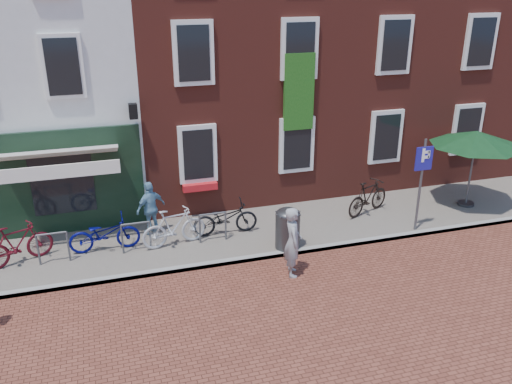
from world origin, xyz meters
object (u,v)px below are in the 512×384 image
object	(u,v)px
bicycle_1	(17,244)
bicycle_4	(225,218)
cafe_person	(151,208)
bicycle_2	(104,234)
woman	(293,242)
bicycle_3	(174,227)
litter_bin	(288,226)
parking_sign	(422,172)
bicycle_5	(368,197)
parasol	(477,136)

from	to	relation	value
bicycle_1	bicycle_4	bearing A→B (deg)	-111.98
cafe_person	bicycle_2	world-z (taller)	cafe_person
woman	bicycle_4	xyz separation A→B (m)	(-1.06, 2.38, -0.30)
cafe_person	bicycle_3	bearing A→B (deg)	90.57
bicycle_3	bicycle_4	size ratio (longest dim) A/B	0.97
woman	cafe_person	world-z (taller)	woman
litter_bin	bicycle_4	bearing A→B (deg)	137.43
woman	cafe_person	bearing A→B (deg)	56.92
cafe_person	bicycle_1	xyz separation A→B (m)	(-3.33, -0.69, -0.24)
parking_sign	bicycle_2	bearing A→B (deg)	171.29
woman	bicycle_5	distance (m)	4.15
cafe_person	bicycle_3	size ratio (longest dim) A/B	0.88
parking_sign	bicycle_5	bearing A→B (deg)	118.64
woman	bicycle_4	bearing A→B (deg)	35.89
bicycle_2	bicycle_5	xyz separation A→B (m)	(7.57, 0.12, 0.05)
parking_sign	bicycle_5	distance (m)	1.99
litter_bin	bicycle_2	bearing A→B (deg)	165.01
bicycle_2	cafe_person	bearing A→B (deg)	-64.05
parasol	bicycle_3	bearing A→B (deg)	-179.88
bicycle_2	woman	bearing A→B (deg)	-119.23
parking_sign	bicycle_5	world-z (taller)	parking_sign
woman	litter_bin	bearing A→B (deg)	-2.47
parasol	woman	world-z (taller)	parasol
parasol	bicycle_2	size ratio (longest dim) A/B	1.50
parking_sign	bicycle_2	world-z (taller)	parking_sign
bicycle_4	bicycle_5	bearing A→B (deg)	-87.50
woman	bicycle_3	world-z (taller)	woman
cafe_person	bicycle_5	bearing A→B (deg)	146.70
bicycle_1	bicycle_4	distance (m)	5.26
bicycle_1	bicycle_4	world-z (taller)	bicycle_1
parking_sign	bicycle_5	size ratio (longest dim) A/B	1.53
bicycle_1	bicycle_3	xyz separation A→B (m)	(3.81, -0.17, 0.00)
woman	parasol	bearing A→B (deg)	-60.03
parking_sign	woman	distance (m)	4.33
parasol	cafe_person	size ratio (longest dim) A/B	1.76
parasol	litter_bin	bearing A→B (deg)	-170.92
bicycle_3	bicycle_4	xyz separation A→B (m)	(1.44, 0.26, -0.05)
litter_bin	bicycle_2	world-z (taller)	litter_bin
woman	bicycle_1	bearing A→B (deg)	81.95
parking_sign	bicycle_1	xyz separation A→B (m)	(-10.40, 1.21, -1.19)
litter_bin	bicycle_1	world-z (taller)	litter_bin
parking_sign	bicycle_4	size ratio (longest dim) A/B	1.48
bicycle_2	litter_bin	bearing A→B (deg)	-105.24
bicycle_2	bicycle_3	world-z (taller)	bicycle_3
parasol	bicycle_2	bearing A→B (deg)	178.85
parking_sign	bicycle_1	bearing A→B (deg)	173.36
parasol	cafe_person	xyz separation A→B (m)	(-9.53, 0.84, -1.47)
parasol	cafe_person	bearing A→B (deg)	174.95
parking_sign	cafe_person	size ratio (longest dim) A/B	1.74
bicycle_2	parasol	bearing A→B (deg)	-91.41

